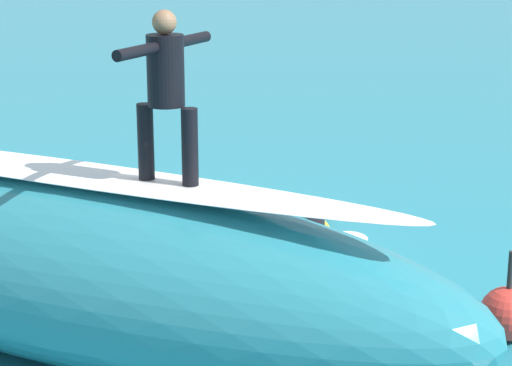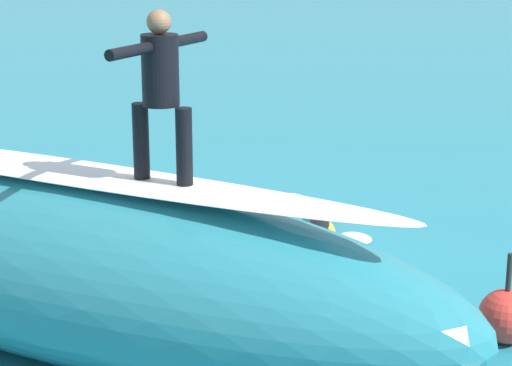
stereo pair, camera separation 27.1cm
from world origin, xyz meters
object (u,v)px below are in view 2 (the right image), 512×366
(surfer_paddling, at_px, (319,226))
(surfboard_paddling, at_px, (318,239))
(surfboard_riding, at_px, (163,186))
(buoy_marker, at_px, (506,316))
(surfer_riding, at_px, (161,83))

(surfer_paddling, bearing_deg, surfboard_paddling, 0.00)
(surfboard_riding, relative_size, buoy_marker, 2.14)
(surfboard_paddling, height_order, buoy_marker, buoy_marker)
(surfboard_paddling, xyz_separation_m, buoy_marker, (-3.05, 2.11, 0.27))
(surfboard_riding, relative_size, surfer_riding, 1.34)
(surfer_paddling, distance_m, buoy_marker, 3.82)
(surfer_riding, height_order, surfboard_paddling, surfer_riding)
(surfboard_riding, distance_m, surfer_paddling, 4.78)
(buoy_marker, bearing_deg, surfer_paddling, -35.70)
(surfboard_riding, xyz_separation_m, surfer_paddling, (0.23, -4.44, -1.76))
(surfboard_riding, xyz_separation_m, surfboard_paddling, (0.19, -4.32, -1.92))
(surfer_riding, distance_m, surfer_paddling, 5.22)
(surfboard_riding, bearing_deg, surfboard_paddling, -85.76)
(surfer_riding, height_order, buoy_marker, surfer_riding)
(surfboard_paddling, distance_m, surfer_paddling, 0.20)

